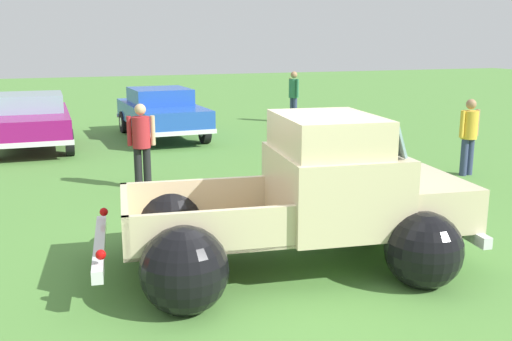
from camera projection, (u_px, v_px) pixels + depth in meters
ground_plane at (283, 266)px, 7.45m from camera, size 80.00×80.00×0.00m
vintage_pickup_truck at (313, 207)px, 7.37m from camera, size 4.82×3.23×1.96m
show_car_0 at (31, 119)px, 15.31m from camera, size 2.01×4.22×1.43m
show_car_1 at (161, 111)px, 16.98m from camera, size 2.03×4.40×1.43m
spectator_0 at (469, 132)px, 12.24m from camera, size 0.54×0.38×1.61m
spectator_1 at (294, 93)px, 20.09m from camera, size 0.39×0.54×1.74m
spectator_2 at (142, 141)px, 11.15m from camera, size 0.54×0.40×1.64m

